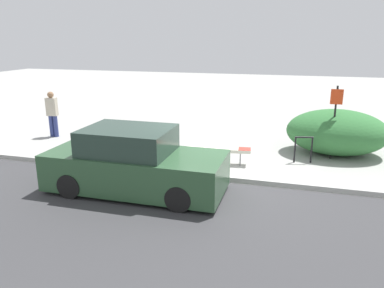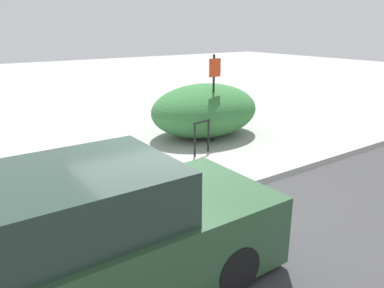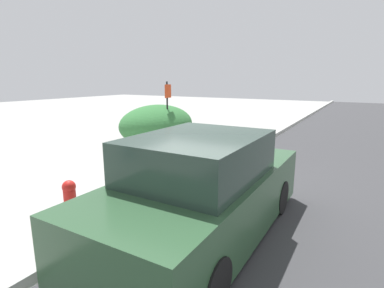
{
  "view_description": "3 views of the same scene",
  "coord_description": "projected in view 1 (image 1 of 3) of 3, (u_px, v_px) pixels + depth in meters",
  "views": [
    {
      "loc": [
        1.97,
        -9.27,
        3.7
      ],
      "look_at": [
        -0.82,
        0.6,
        0.77
      ],
      "focal_mm": 35.0,
      "sensor_mm": 36.0,
      "label": 1
    },
    {
      "loc": [
        -2.9,
        -4.85,
        2.98
      ],
      "look_at": [
        1.37,
        1.25,
        0.63
      ],
      "focal_mm": 35.0,
      "sensor_mm": 36.0,
      "label": 2
    },
    {
      "loc": [
        -5.54,
        -3.31,
        2.38
      ],
      "look_at": [
        -0.02,
        -0.08,
        0.99
      ],
      "focal_mm": 28.0,
      "sensor_mm": 36.0,
      "label": 3
    }
  ],
  "objects": [
    {
      "name": "pedestrian",
      "position": [
        52.0,
        113.0,
        14.22
      ],
      "size": [
        0.42,
        0.26,
        1.74
      ],
      "rotation": [
        0.0,
        0.0,
        0.12
      ],
      "color": "navy",
      "rests_on": "ground_plane"
    },
    {
      "name": "sign_post",
      "position": [
        335.0,
        116.0,
        11.46
      ],
      "size": [
        0.36,
        0.08,
        2.3
      ],
      "color": "black",
      "rests_on": "ground_plane"
    },
    {
      "name": "shrub_hedge",
      "position": [
        337.0,
        132.0,
        12.16
      ],
      "size": [
        3.19,
        2.36,
        1.46
      ],
      "color": "#337038",
      "rests_on": "ground_plane"
    },
    {
      "name": "parked_car_near",
      "position": [
        134.0,
        164.0,
        9.18
      ],
      "size": [
        4.38,
        1.84,
        1.6
      ],
      "rotation": [
        0.0,
        0.0,
        0.0
      ],
      "color": "black",
      "rests_on": "ground_plane"
    },
    {
      "name": "fire_hydrant",
      "position": [
        139.0,
        149.0,
        11.39
      ],
      "size": [
        0.36,
        0.22,
        0.77
      ],
      "color": "red",
      "rests_on": "ground_plane"
    },
    {
      "name": "ground_plane",
      "position": [
        215.0,
        179.0,
        10.11
      ],
      "size": [
        60.0,
        60.0,
        0.0
      ],
      "primitive_type": "plane",
      "color": "#9E9E99"
    },
    {
      "name": "bench",
      "position": [
        218.0,
        150.0,
        11.25
      ],
      "size": [
        2.01,
        0.61,
        0.51
      ],
      "rotation": [
        0.0,
        0.0,
        0.13
      ],
      "color": "gray",
      "rests_on": "ground_plane"
    },
    {
      "name": "curb",
      "position": [
        215.0,
        177.0,
        10.09
      ],
      "size": [
        60.0,
        0.2,
        0.13
      ],
      "color": "#A8A8A3",
      "rests_on": "ground_plane"
    },
    {
      "name": "bike_rack",
      "position": [
        303.0,
        147.0,
        11.34
      ],
      "size": [
        0.55,
        0.17,
        0.83
      ],
      "rotation": [
        0.0,
        0.0,
        0.22
      ],
      "color": "black",
      "rests_on": "ground_plane"
    }
  ]
}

